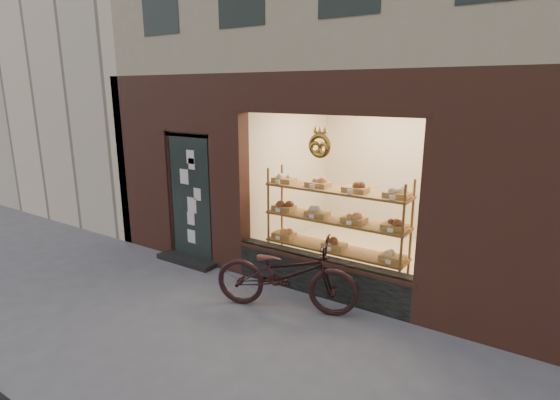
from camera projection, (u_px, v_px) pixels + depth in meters
The scene contains 4 objects.
ground at pixel (193, 354), 4.86m from camera, with size 90.00×90.00×0.00m, color #51525B.
neighbor_left at pixel (87, 35), 13.35m from camera, with size 12.00×7.00×9.00m, color beige.
display_shelf at pixel (335, 228), 6.47m from camera, with size 2.20×0.45×1.70m.
bicycle at pixel (286, 274), 5.76m from camera, with size 0.67×1.92×1.01m, color black.
Camera 1 is at (3.18, -3.04, 2.86)m, focal length 28.00 mm.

